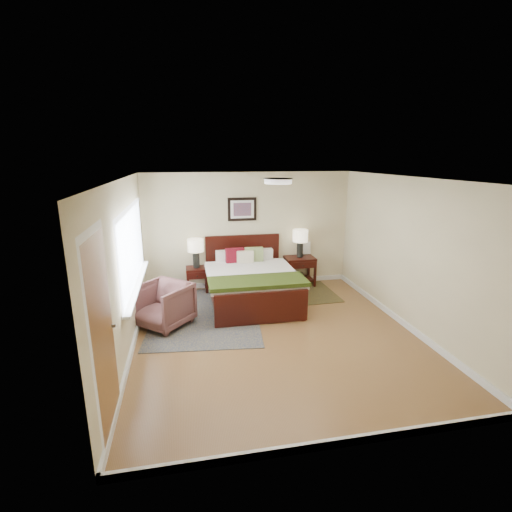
# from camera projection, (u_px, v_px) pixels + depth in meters

# --- Properties ---
(floor) EXTENTS (5.00, 5.00, 0.00)m
(floor) POSITION_uv_depth(u_px,v_px,m) (276.00, 334.00, 6.05)
(floor) COLOR brown
(floor) RESTS_ON ground
(back_wall) EXTENTS (4.50, 0.04, 2.50)m
(back_wall) POSITION_uv_depth(u_px,v_px,m) (249.00, 230.00, 8.10)
(back_wall) COLOR beige
(back_wall) RESTS_ON ground
(front_wall) EXTENTS (4.50, 0.04, 2.50)m
(front_wall) POSITION_uv_depth(u_px,v_px,m) (344.00, 334.00, 3.36)
(front_wall) COLOR beige
(front_wall) RESTS_ON ground
(left_wall) EXTENTS (0.04, 5.00, 2.50)m
(left_wall) POSITION_uv_depth(u_px,v_px,m) (125.00, 269.00, 5.31)
(left_wall) COLOR beige
(left_wall) RESTS_ON ground
(right_wall) EXTENTS (0.04, 5.00, 2.50)m
(right_wall) POSITION_uv_depth(u_px,v_px,m) (408.00, 254.00, 6.14)
(right_wall) COLOR beige
(right_wall) RESTS_ON ground
(ceiling) EXTENTS (4.50, 5.00, 0.02)m
(ceiling) POSITION_uv_depth(u_px,v_px,m) (278.00, 178.00, 5.40)
(ceiling) COLOR white
(ceiling) RESTS_ON back_wall
(window) EXTENTS (0.11, 2.72, 1.32)m
(window) POSITION_uv_depth(u_px,v_px,m) (134.00, 249.00, 5.95)
(window) COLOR silver
(window) RESTS_ON left_wall
(door) EXTENTS (0.06, 1.00, 2.18)m
(door) POSITION_uv_depth(u_px,v_px,m) (103.00, 336.00, 3.70)
(door) COLOR silver
(door) RESTS_ON ground
(ceil_fixture) EXTENTS (0.44, 0.44, 0.08)m
(ceil_fixture) POSITION_uv_depth(u_px,v_px,m) (278.00, 181.00, 5.41)
(ceil_fixture) COLOR white
(ceil_fixture) RESTS_ON ceiling
(bed) EXTENTS (1.75, 2.12, 1.14)m
(bed) POSITION_uv_depth(u_px,v_px,m) (251.00, 277.00, 7.27)
(bed) COLOR #320D07
(bed) RESTS_ON ground
(wall_art) EXTENTS (0.62, 0.05, 0.50)m
(wall_art) POSITION_uv_depth(u_px,v_px,m) (242.00, 209.00, 7.92)
(wall_art) COLOR black
(wall_art) RESTS_ON back_wall
(nightstand_left) EXTENTS (0.45, 0.41, 0.54)m
(nightstand_left) POSITION_uv_depth(u_px,v_px,m) (197.00, 273.00, 7.86)
(nightstand_left) COLOR #320D07
(nightstand_left) RESTS_ON ground
(nightstand_right) EXTENTS (0.65, 0.49, 0.65)m
(nightstand_right) POSITION_uv_depth(u_px,v_px,m) (300.00, 268.00, 8.29)
(nightstand_right) COLOR #320D07
(nightstand_right) RESTS_ON ground
(lamp_left) EXTENTS (0.33, 0.33, 0.61)m
(lamp_left) POSITION_uv_depth(u_px,v_px,m) (196.00, 248.00, 7.74)
(lamp_left) COLOR black
(lamp_left) RESTS_ON nightstand_left
(lamp_right) EXTENTS (0.33, 0.33, 0.61)m
(lamp_right) POSITION_uv_depth(u_px,v_px,m) (300.00, 238.00, 8.13)
(lamp_right) COLOR black
(lamp_right) RESTS_ON nightstand_right
(armchair) EXTENTS (1.15, 1.15, 0.75)m
(armchair) POSITION_uv_depth(u_px,v_px,m) (163.00, 305.00, 6.27)
(armchair) COLOR brown
(armchair) RESTS_ON ground
(rug_persian) EXTENTS (2.14, 2.83, 0.01)m
(rug_persian) POSITION_uv_depth(u_px,v_px,m) (206.00, 314.00, 6.80)
(rug_persian) COLOR #0B1539
(rug_persian) RESTS_ON ground
(rug_navy) EXTENTS (0.90, 1.33, 0.01)m
(rug_navy) POSITION_uv_depth(u_px,v_px,m) (313.00, 292.00, 7.91)
(rug_navy) COLOR black
(rug_navy) RESTS_ON ground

